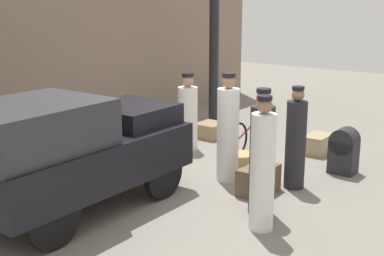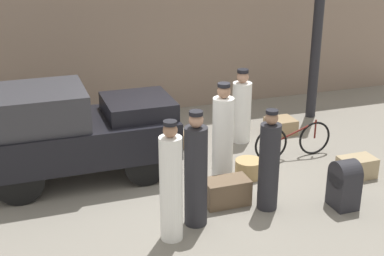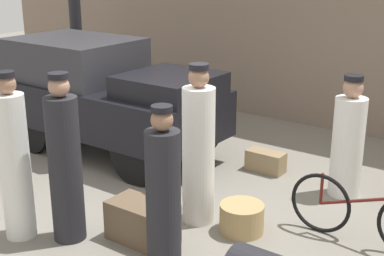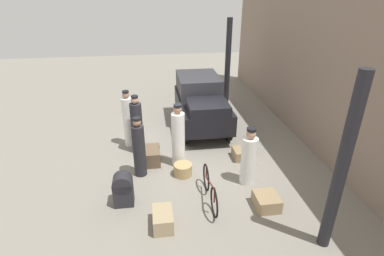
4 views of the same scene
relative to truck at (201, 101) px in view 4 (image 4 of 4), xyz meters
name	(u,v)px [view 4 (image 4 of 4)]	position (x,y,z in m)	size (l,w,h in m)	color
ground_plane	(185,153)	(1.92, -0.83, -0.97)	(30.00, 30.00, 0.00)	gray
station_building_facade	(319,78)	(1.92, 3.24, 1.28)	(16.00, 0.15, 4.50)	gray
canopy_pillar_left	(228,63)	(-2.26, 1.52, 0.83)	(0.23, 0.23, 3.61)	black
canopy_pillar_right	(342,168)	(5.92, 1.52, 0.83)	(0.23, 0.23, 3.61)	black
truck	(201,101)	(0.00, 0.00, 0.00)	(3.50, 1.62, 1.75)	black
bicycle	(210,189)	(4.29, -0.51, -0.61)	(1.68, 0.04, 0.74)	black
wicker_basket	(183,170)	(3.09, -1.02, -0.81)	(0.50, 0.50, 0.33)	tan
porter_with_bicycle	(178,138)	(2.53, -1.08, -0.11)	(0.37, 0.37, 1.88)	white
conductor_in_dark_uniform	(139,149)	(2.89, -2.17, -0.18)	(0.34, 0.34, 1.71)	#232328
porter_lifting_near_truck	(128,121)	(1.14, -2.54, -0.11)	(0.34, 0.34, 1.87)	white
porter_standing_middle	(137,127)	(1.62, -2.25, -0.11)	(0.35, 0.35, 1.87)	#232328
porter_carrying_trunk	(249,159)	(3.67, 0.63, -0.25)	(0.40, 0.40, 1.60)	white
trunk_wicker_pale	(238,154)	(2.46, 0.72, -0.82)	(0.55, 0.27, 0.30)	#937A56
trunk_barrel_dark	(123,189)	(4.10, -2.56, -0.54)	(0.38, 0.46, 0.83)	#232328
suitcase_small_leather	(163,219)	(4.98, -1.68, -0.78)	(0.66, 0.43, 0.38)	#9E8966
suitcase_black_upright	(153,156)	(2.31, -1.83, -0.75)	(0.75, 0.43, 0.44)	brown
trunk_umber_medium	(266,201)	(4.71, 0.77, -0.81)	(0.61, 0.55, 0.33)	#937A56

